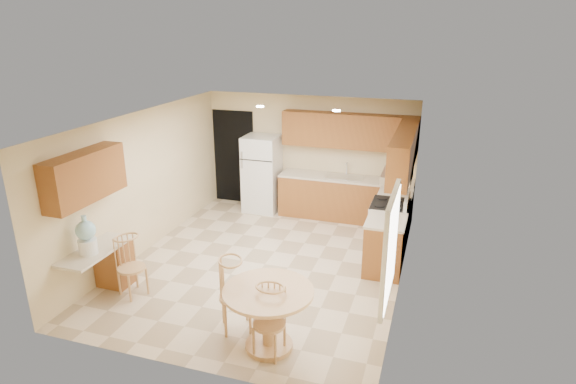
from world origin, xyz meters
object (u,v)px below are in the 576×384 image
(water_crock, at_px, (87,237))
(refrigerator, at_px, (262,174))
(chair_desk, at_px, (127,263))
(stove, at_px, (389,227))
(chair_table_b, at_px, (266,319))
(dining_table, at_px, (268,310))
(chair_table_a, at_px, (232,291))

(water_crock, bearing_deg, refrigerator, 76.07)
(refrigerator, relative_size, chair_desk, 1.77)
(refrigerator, relative_size, stove, 1.52)
(refrigerator, bearing_deg, chair_table_b, -68.65)
(dining_table, bearing_deg, chair_table_b, -76.38)
(dining_table, height_order, chair_table_b, chair_table_b)
(refrigerator, relative_size, dining_table, 1.47)
(dining_table, distance_m, chair_table_b, 0.21)
(refrigerator, height_order, water_crock, refrigerator)
(chair_table_b, xyz_separation_m, water_crock, (-2.88, 0.45, 0.48))
(chair_table_a, relative_size, water_crock, 1.75)
(dining_table, distance_m, chair_table_a, 0.58)
(refrigerator, xyz_separation_m, dining_table, (1.78, -4.48, -0.28))
(stove, xyz_separation_m, chair_table_b, (-1.04, -3.47, 0.09))
(stove, bearing_deg, chair_table_a, -117.85)
(chair_table_a, distance_m, chair_desk, 1.86)
(chair_desk, bearing_deg, chair_table_a, 103.94)
(refrigerator, height_order, chair_table_a, refrigerator)
(refrigerator, distance_m, chair_table_a, 4.50)
(dining_table, distance_m, water_crock, 2.89)
(chair_table_b, distance_m, chair_desk, 2.53)
(chair_desk, bearing_deg, stove, 152.68)
(refrigerator, height_order, dining_table, refrigerator)
(chair_desk, bearing_deg, chair_table_b, 98.29)
(refrigerator, relative_size, chair_table_a, 1.62)
(stove, relative_size, chair_desk, 1.17)
(chair_table_a, xyz_separation_m, water_crock, (-2.28, 0.10, 0.41))
(chair_desk, bearing_deg, dining_table, 102.66)
(refrigerator, bearing_deg, water_crock, -103.93)
(stove, relative_size, chair_table_a, 1.07)
(chair_table_b, bearing_deg, water_crock, -4.34)
(chair_table_a, bearing_deg, water_crock, -122.50)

